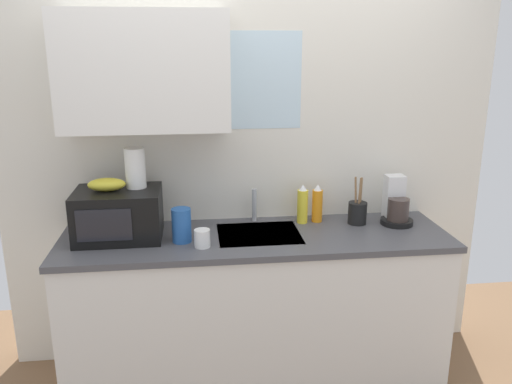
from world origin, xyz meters
name	(u,v)px	position (x,y,z in m)	size (l,w,h in m)	color
kitchen_wall_assembly	(231,144)	(-0.11, 0.31, 1.36)	(2.94, 0.42, 2.50)	silver
counter_unit	(256,306)	(0.00, 0.00, 0.46)	(2.17, 0.63, 0.90)	white
sink_faucet	(254,205)	(0.02, 0.24, 1.00)	(0.03, 0.03, 0.20)	#B2B5BA
microwave	(118,214)	(-0.75, 0.05, 1.04)	(0.46, 0.35, 0.27)	black
banana_bunch	(107,185)	(-0.80, 0.05, 1.20)	(0.20, 0.11, 0.07)	gold
paper_towel_roll	(135,168)	(-0.65, 0.10, 1.28)	(0.11, 0.11, 0.22)	white
coffee_maker	(396,206)	(0.85, 0.11, 1.00)	(0.19, 0.21, 0.28)	black
dish_soap_bottle_yellow	(302,205)	(0.30, 0.18, 1.01)	(0.06, 0.06, 0.24)	yellow
dish_soap_bottle_orange	(317,204)	(0.39, 0.19, 1.01)	(0.06, 0.06, 0.23)	orange
cereal_canister	(181,225)	(-0.41, -0.05, 0.99)	(0.10, 0.10, 0.19)	#2659A5
mug_white	(202,238)	(-0.30, -0.14, 0.95)	(0.08, 0.08, 0.10)	white
utensil_crock	(357,212)	(0.62, 0.12, 0.97)	(0.11, 0.11, 0.29)	black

